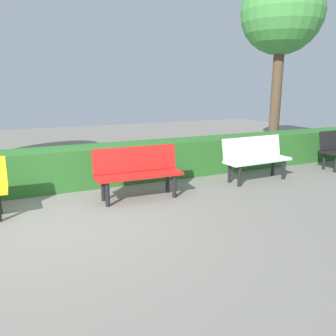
{
  "coord_description": "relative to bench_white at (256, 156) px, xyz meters",
  "views": [
    {
      "loc": [
        0.52,
        4.62,
        1.85
      ],
      "look_at": [
        -1.72,
        -0.3,
        0.55
      ],
      "focal_mm": 36.7,
      "sensor_mm": 36.0,
      "label": 1
    }
  ],
  "objects": [
    {
      "name": "hedge_row",
      "position": [
        2.64,
        -1.02,
        -0.11
      ],
      "size": [
        19.15,
        0.72,
        0.74
      ],
      "primitive_type": "cube",
      "color": "#2D6B28",
      "rests_on": "ground_plane"
    },
    {
      "name": "bench_white",
      "position": [
        0.0,
        0.0,
        0.0
      ],
      "size": [
        1.44,
        0.53,
        0.86
      ],
      "rotation": [
        0.0,
        0.0,
        0.05
      ],
      "color": "white",
      "rests_on": "ground_plane"
    },
    {
      "name": "tree_near",
      "position": [
        -2.62,
        -2.48,
        3.26
      ],
      "size": [
        2.24,
        2.24,
        4.91
      ],
      "color": "brown",
      "rests_on": "ground_plane"
    },
    {
      "name": "bench_red",
      "position": [
        2.52,
        0.11,
        0.0
      ],
      "size": [
        1.46,
        0.49,
        0.86
      ],
      "rotation": [
        0.0,
        0.0,
        -0.03
      ],
      "color": "red",
      "rests_on": "ground_plane"
    },
    {
      "name": "ground_plane",
      "position": [
        3.83,
        0.74,
        -0.48
      ],
      "size": [
        23.15,
        23.15,
        0.0
      ],
      "primitive_type": "plane",
      "color": "gray"
    }
  ]
}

